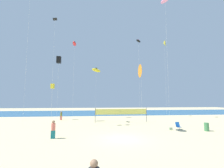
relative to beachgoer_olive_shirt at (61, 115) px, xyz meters
name	(u,v)px	position (x,y,z in m)	size (l,w,h in m)	color
ground_plane	(122,139)	(8.83, -15.17, -0.85)	(120.00, 120.00, 0.00)	beige
ocean_band	(104,113)	(8.83, 16.36, -0.85)	(120.00, 20.00, 0.01)	#28608C
beachgoer_olive_shirt	(61,115)	(0.00, 0.00, 0.00)	(0.36, 0.36, 1.60)	#EA7260
beachgoer_coral_shirt	(53,129)	(2.26, -14.31, 0.06)	(0.39, 0.39, 1.71)	#19727A
folding_beach_chair	(178,126)	(16.64, -11.17, -0.39)	(0.52, 0.65, 0.89)	#1959B2
trash_barrel	(207,127)	(19.45, -12.53, -0.37)	(0.53, 0.53, 0.96)	#3F7F4C
volleyball_net	(121,112)	(10.59, -4.23, 0.79)	(8.69, 0.09, 2.40)	#4C4C51
beach_handbag	(171,129)	(15.52, -11.43, -0.71)	(0.37, 0.18, 0.29)	#99B28C
kite_yellow_box	(53,86)	(-1.79, 0.19, 5.42)	(0.64, 0.64, 6.74)	silver
kite_black_inflatable	(138,41)	(16.16, 4.08, 16.51)	(1.50, 1.26, 17.81)	silver
kite_yellow_delta	(164,43)	(21.19, 1.40, 15.21)	(1.02, 1.27, 16.73)	silver
kite_orange_delta	(141,71)	(11.75, -11.95, 6.34)	(0.32, 1.63, 8.01)	silver
kite_yellow_inflatable	(96,70)	(6.41, 2.44, 9.09)	(2.10, 1.37, 10.47)	silver
kite_black_box	(59,60)	(-0.25, -2.24, 9.91)	(0.78, 0.78, 11.37)	silver
kite_black_diamond	(55,21)	(0.07, -7.05, 14.68)	(0.87, 0.86, 16.00)	silver
kite_red_inflatable	(74,44)	(2.62, -3.92, 12.35)	(0.60, 1.57, 13.65)	silver
kite_pink_inflatable	(165,0)	(16.40, -9.44, 17.55)	(1.11, 1.91, 18.92)	silver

